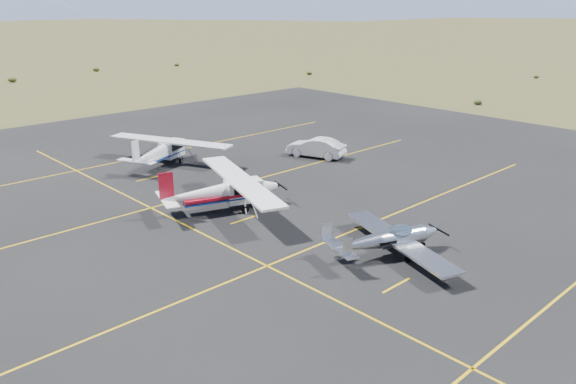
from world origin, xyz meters
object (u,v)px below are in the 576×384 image
aircraft_low_wing (389,239)px  aircraft_plain (162,150)px  aircraft_cessna (223,191)px  sedan (316,147)px

aircraft_low_wing → aircraft_plain: (0.37, 22.10, 0.31)m
aircraft_cessna → aircraft_plain: size_ratio=1.08×
sedan → aircraft_plain: bearing=-52.2°
aircraft_low_wing → aircraft_plain: bearing=108.2°
aircraft_cessna → aircraft_plain: aircraft_cessna is taller
aircraft_low_wing → aircraft_plain: aircraft_plain is taller
aircraft_plain → sedan: 12.31m
sedan → aircraft_low_wing: bearing=35.0°
aircraft_low_wing → sedan: 18.96m
aircraft_cessna → sedan: (12.98, 4.69, -0.46)m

